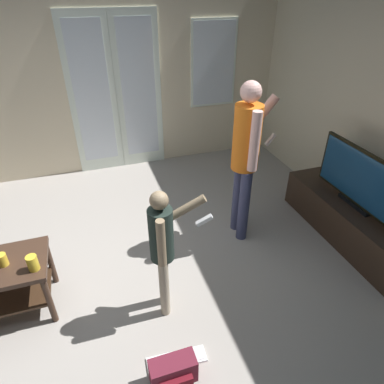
% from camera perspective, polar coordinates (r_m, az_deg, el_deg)
% --- Properties ---
extents(ground_plane, '(5.88, 4.99, 0.02)m').
position_cam_1_polar(ground_plane, '(3.29, -14.35, -16.06)').
color(ground_plane, '#9C958E').
extents(wall_back_with_doors, '(5.88, 0.09, 2.80)m').
position_cam_1_polar(wall_back_with_doors, '(4.81, -18.95, 18.30)').
color(wall_back_with_doors, beige).
rests_on(wall_back_with_doors, ground_plane).
extents(tv_stand, '(0.48, 1.68, 0.41)m').
position_cam_1_polar(tv_stand, '(3.99, 25.13, -4.54)').
color(tv_stand, '#322218').
rests_on(tv_stand, ground_plane).
extents(flat_screen_tv, '(0.08, 1.16, 0.60)m').
position_cam_1_polar(flat_screen_tv, '(3.73, 26.85, 1.79)').
color(flat_screen_tv, black).
rests_on(flat_screen_tv, tv_stand).
extents(person_adult, '(0.55, 0.45, 1.67)m').
position_cam_1_polar(person_adult, '(3.31, 9.22, 6.88)').
color(person_adult, '#3B3E60').
rests_on(person_adult, ground_plane).
extents(person_child, '(0.52, 0.31, 1.17)m').
position_cam_1_polar(person_child, '(2.58, -4.89, -8.78)').
color(person_child, tan).
rests_on(person_child, ground_plane).
extents(backpack, '(0.33, 0.18, 0.21)m').
position_cam_1_polar(backpack, '(2.64, -3.19, -28.17)').
color(backpack, maroon).
rests_on(backpack, ground_plane).
extents(loose_keyboard, '(0.45, 0.16, 0.02)m').
position_cam_1_polar(loose_keyboard, '(2.79, -2.60, -26.52)').
color(loose_keyboard, white).
rests_on(loose_keyboard, ground_plane).
extents(cup_near_edge, '(0.08, 0.08, 0.13)m').
position_cam_1_polar(cup_near_edge, '(2.87, -25.41, -10.82)').
color(cup_near_edge, gold).
rests_on(cup_near_edge, coffee_table).
extents(cup_by_laptop, '(0.07, 0.07, 0.10)m').
position_cam_1_polar(cup_by_laptop, '(3.02, -29.50, -9.98)').
color(cup_by_laptop, gold).
rests_on(cup_by_laptop, coffee_table).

